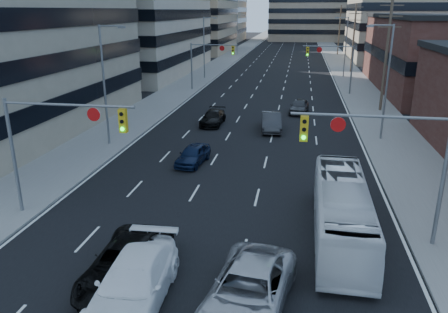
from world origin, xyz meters
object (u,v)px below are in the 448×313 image
silver_suv (249,291)px  transit_bus (342,211)px  white_van (134,283)px  sedan_blue (193,155)px  black_pickup (126,263)px

silver_suv → transit_bus: (3.54, 5.83, 0.55)m
white_van → transit_bus: size_ratio=0.59×
white_van → silver_suv: size_ratio=1.00×
white_van → sedan_blue: (-1.46, 14.91, -0.18)m
silver_suv → transit_bus: size_ratio=0.59×
black_pickup → white_van: (0.78, -1.26, 0.07)m
transit_bus → black_pickup: bearing=-148.9°
white_van → black_pickup: bearing=119.6°
black_pickup → transit_bus: size_ratio=0.57×
black_pickup → sedan_blue: black_pickup is taller
transit_bus → sedan_blue: bearing=136.9°
silver_suv → sedan_blue: bearing=118.2°
silver_suv → sedan_blue: size_ratio=1.50×
black_pickup → white_van: size_ratio=0.96×
sedan_blue → white_van: bearing=-76.9°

